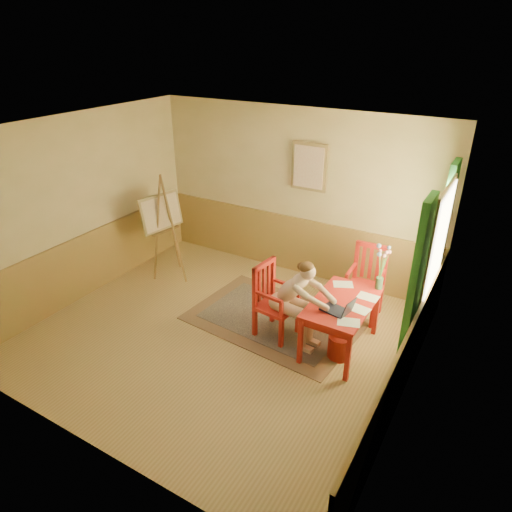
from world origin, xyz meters
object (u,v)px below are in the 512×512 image
Objects in this scene: laptop at (339,309)px; easel at (163,217)px; chair_left at (274,300)px; chair_back at (366,282)px; figure at (295,298)px; table at (342,308)px.

easel is (-3.39, 0.73, 0.29)m from laptop.
chair_back is (0.93, 1.10, 0.01)m from chair_left.
chair_back is at bearing 91.64° from laptop.
chair_left is 2.56m from easel.
chair_left is 0.60× the size of easel.
laptop is (0.64, -0.08, 0.07)m from figure.
chair_left is 0.36m from figure.
table is 0.29m from laptop.
chair_left is at bearing 173.95° from laptop.
chair_back is (0.01, 0.95, -0.08)m from table.
laptop is at bearing -12.09° from easel.
easel reaches higher than laptop.
chair_left is at bearing -14.41° from easel.
chair_left reaches higher than table.
laptop is 3.48m from easel.
table is 1.10× the size of chair_back.
table is at bearing 16.39° from figure.
chair_back is at bearing 61.78° from figure.
easel reaches higher than chair_left.
easel reaches higher than table.
table is 0.96× the size of figure.
figure is at bearing -163.61° from table.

